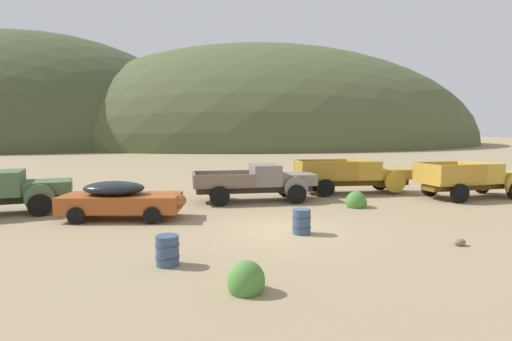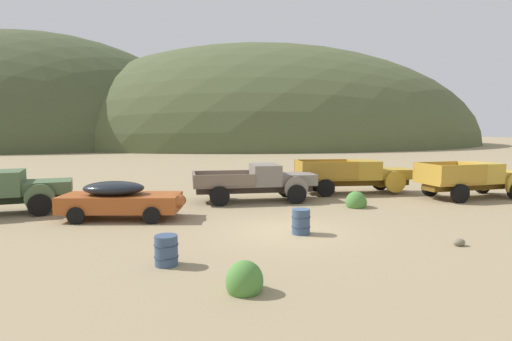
% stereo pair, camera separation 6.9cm
% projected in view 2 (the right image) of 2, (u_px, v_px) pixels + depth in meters
% --- Properties ---
extents(ground_plane, '(300.00, 300.00, 0.00)m').
position_uv_depth(ground_plane, '(285.00, 231.00, 15.16)').
color(ground_plane, '#998460').
extents(hill_center, '(72.65, 58.55, 45.45)m').
position_uv_depth(hill_center, '(38.00, 146.00, 86.05)').
color(hill_center, '#424C2D').
rests_on(hill_center, ground).
extents(hill_distant, '(102.14, 73.26, 44.78)m').
position_uv_depth(hill_distant, '(272.00, 144.00, 98.75)').
color(hill_distant, '#4C5633').
rests_on(hill_distant, ground).
extents(truck_weathered_green, '(6.63, 2.84, 1.91)m').
position_uv_depth(truck_weathered_green, '(1.00, 191.00, 18.12)').
color(truck_weathered_green, '#232B1B').
rests_on(truck_weathered_green, ground).
extents(car_oxide_orange, '(5.34, 3.27, 1.57)m').
position_uv_depth(car_oxide_orange, '(125.00, 199.00, 17.15)').
color(car_oxide_orange, '#A34C1E').
rests_on(car_oxide_orange, ground).
extents(truck_primer_gray, '(6.48, 3.21, 1.89)m').
position_uv_depth(truck_primer_gray, '(264.00, 182.00, 21.43)').
color(truck_primer_gray, '#3D322D').
rests_on(truck_primer_gray, ground).
extents(truck_mustard, '(6.83, 3.24, 1.91)m').
position_uv_depth(truck_mustard, '(360.00, 175.00, 24.02)').
color(truck_mustard, '#593D12').
rests_on(truck_mustard, ground).
extents(truck_faded_yellow, '(5.93, 2.68, 1.91)m').
position_uv_depth(truck_faded_yellow, '(478.00, 179.00, 22.47)').
color(truck_faded_yellow, brown).
rests_on(truck_faded_yellow, ground).
extents(oil_drum_spare, '(0.67, 0.67, 0.83)m').
position_uv_depth(oil_drum_spare, '(166.00, 250.00, 11.34)').
color(oil_drum_spare, '#384C6B').
rests_on(oil_drum_spare, ground).
extents(oil_drum_by_truck, '(0.68, 0.68, 0.89)m').
position_uv_depth(oil_drum_by_truck, '(301.00, 222.00, 14.73)').
color(oil_drum_by_truck, '#384C6B').
rests_on(oil_drum_by_truck, ground).
extents(bush_between_trucks, '(0.88, 0.91, 0.96)m').
position_uv_depth(bush_between_trucks, '(245.00, 282.00, 9.54)').
color(bush_between_trucks, '#4C8438').
rests_on(bush_between_trucks, ground).
extents(bush_front_right, '(1.14, 1.00, 0.99)m').
position_uv_depth(bush_front_right, '(357.00, 202.00, 19.77)').
color(bush_front_right, '#4C8438').
rests_on(bush_front_right, ground).
extents(rock_small, '(0.40, 0.29, 0.24)m').
position_uv_depth(rock_small, '(459.00, 242.00, 13.27)').
color(rock_small, '#6F6951').
rests_on(rock_small, ground).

